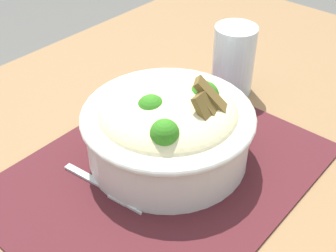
% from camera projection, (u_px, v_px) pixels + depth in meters
% --- Properties ---
extents(table, '(1.22, 0.82, 0.76)m').
position_uv_depth(table, '(173.00, 211.00, 0.62)').
color(table, olive).
rests_on(table, ground_plane).
extents(placemat, '(0.41, 0.32, 0.00)m').
position_uv_depth(placemat, '(162.00, 173.00, 0.57)').
color(placemat, '#47191E').
rests_on(placemat, table).
extents(bowl, '(0.22, 0.22, 0.13)m').
position_uv_depth(bowl, '(168.00, 125.00, 0.57)').
color(bowl, silver).
rests_on(bowl, placemat).
extents(fork, '(0.03, 0.13, 0.00)m').
position_uv_depth(fork, '(109.00, 188.00, 0.55)').
color(fork, silver).
rests_on(fork, placemat).
extents(drinking_glass, '(0.07, 0.07, 0.11)m').
position_uv_depth(drinking_glass, '(233.00, 64.00, 0.70)').
color(drinking_glass, silver).
rests_on(drinking_glass, table).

